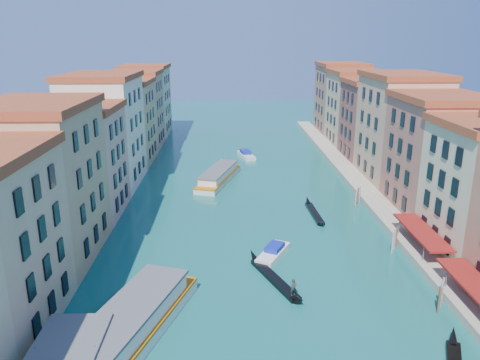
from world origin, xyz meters
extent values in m
cube|color=tan|center=(-26.00, 39.50, 9.50)|extent=(12.00, 17.00, 19.00)
cube|color=#963720|center=(-26.00, 39.50, 19.50)|extent=(12.80, 17.40, 1.00)
cube|color=tan|center=(-26.00, 55.00, 8.25)|extent=(12.00, 14.00, 16.50)
cube|color=#963720|center=(-26.00, 55.00, 17.00)|extent=(12.80, 14.40, 1.00)
cube|color=beige|center=(-26.00, 71.00, 10.00)|extent=(12.00, 18.00, 20.00)
cube|color=#963720|center=(-26.00, 71.00, 20.50)|extent=(12.80, 18.40, 1.00)
cube|color=tan|center=(-26.00, 88.00, 8.75)|extent=(12.00, 16.00, 17.50)
cube|color=#963720|center=(-26.00, 88.00, 18.00)|extent=(12.80, 16.40, 1.00)
cube|color=tan|center=(-26.00, 103.50, 9.25)|extent=(12.00, 15.00, 18.50)
cube|color=#963720|center=(-26.00, 103.50, 19.00)|extent=(12.80, 15.40, 1.00)
cube|color=#CDB58B|center=(-26.00, 119.50, 9.50)|extent=(12.00, 17.00, 19.00)
cube|color=#963720|center=(-26.00, 119.50, 19.50)|extent=(12.80, 17.40, 1.00)
cube|color=#AE6450|center=(30.00, 54.00, 9.00)|extent=(12.00, 16.00, 18.00)
cube|color=#963720|center=(30.00, 54.00, 18.50)|extent=(12.80, 16.40, 1.00)
cube|color=tan|center=(30.00, 71.00, 10.00)|extent=(12.00, 18.00, 20.00)
cube|color=#963720|center=(30.00, 71.00, 20.50)|extent=(12.80, 18.40, 1.00)
cube|color=brown|center=(30.00, 87.50, 8.75)|extent=(12.00, 15.00, 17.50)
cube|color=#963720|center=(30.00, 87.50, 18.00)|extent=(12.80, 15.40, 1.00)
cube|color=tan|center=(30.00, 103.00, 9.25)|extent=(12.00, 16.00, 18.50)
cube|color=#963720|center=(30.00, 103.00, 19.00)|extent=(12.80, 16.40, 1.00)
cube|color=#A26A53|center=(30.00, 119.50, 9.75)|extent=(12.00, 17.00, 19.50)
cube|color=#963720|center=(30.00, 119.50, 20.00)|extent=(12.80, 17.40, 1.00)
cube|color=#A29B82|center=(22.00, 65.00, 0.50)|extent=(4.00, 140.00, 1.00)
cylinder|color=#5F5E61|center=(20.80, 28.60, 1.50)|extent=(0.12, 0.12, 3.00)
cube|color=maroon|center=(22.20, 39.00, 3.00)|extent=(3.20, 12.60, 0.25)
cylinder|color=#5F5E61|center=(20.80, 34.80, 1.50)|extent=(0.12, 0.12, 3.00)
cylinder|color=#5F5E61|center=(20.80, 43.20, 1.50)|extent=(0.12, 0.12, 3.00)
cylinder|color=brown|center=(18.50, 25.00, 1.30)|extent=(0.24, 0.24, 3.20)
cylinder|color=brown|center=(19.10, 26.00, 1.30)|extent=(0.24, 0.24, 3.20)
cylinder|color=brown|center=(19.70, 27.00, 1.30)|extent=(0.24, 0.24, 3.20)
cylinder|color=brown|center=(18.50, 39.00, 1.30)|extent=(0.24, 0.24, 3.20)
cylinder|color=brown|center=(19.10, 40.00, 1.30)|extent=(0.24, 0.24, 3.20)
cylinder|color=brown|center=(19.70, 41.00, 1.30)|extent=(0.24, 0.24, 3.20)
cylinder|color=brown|center=(18.50, 57.00, 1.30)|extent=(0.24, 0.24, 3.20)
cylinder|color=brown|center=(19.10, 58.00, 1.30)|extent=(0.24, 0.24, 3.20)
cylinder|color=brown|center=(19.70, 59.00, 1.30)|extent=(0.24, 0.24, 3.20)
cube|color=white|center=(-12.44, 20.54, 0.68)|extent=(11.85, 23.07, 1.36)
cube|color=white|center=(-12.44, 20.54, 2.15)|extent=(9.91, 18.59, 1.81)
cube|color=#5F5E61|center=(-12.44, 20.54, 3.22)|extent=(10.41, 19.24, 0.28)
cube|color=#C46D0B|center=(-12.44, 20.54, 1.30)|extent=(11.91, 23.08, 0.28)
cube|color=silver|center=(-4.70, 71.76, 0.54)|extent=(8.94, 18.35, 1.08)
cube|color=white|center=(-4.70, 71.76, 1.70)|extent=(7.50, 14.78, 1.43)
cube|color=#5F5E61|center=(-4.70, 71.76, 2.56)|extent=(7.88, 15.28, 0.22)
cube|color=#C46D0B|center=(-4.70, 71.76, 1.03)|extent=(8.98, 18.36, 0.22)
cube|color=black|center=(2.35, 32.02, 0.25)|extent=(5.02, 9.88, 0.51)
cone|color=black|center=(0.21, 37.24, 0.68)|extent=(1.80, 2.49, 1.90)
cone|color=black|center=(4.50, 26.79, 0.57)|extent=(1.66, 2.12, 1.67)
imported|color=#283328|center=(3.99, 28.04, 1.43)|extent=(0.83, 0.70, 1.95)
cone|color=black|center=(17.74, 20.12, 0.66)|extent=(1.77, 2.40, 1.83)
cube|color=black|center=(10.87, 53.17, 0.23)|extent=(1.56, 9.31, 0.46)
cone|color=black|center=(10.63, 58.31, 0.62)|extent=(1.02, 2.11, 1.73)
cone|color=black|center=(11.11, 48.03, 0.51)|extent=(1.00, 1.75, 1.52)
cube|color=white|center=(2.81, 38.43, 0.40)|extent=(5.11, 7.15, 0.79)
cube|color=#1325A1|center=(3.04, 38.87, 1.09)|extent=(2.94, 3.45, 0.69)
cube|color=silver|center=(1.54, 91.10, 0.45)|extent=(4.27, 8.15, 0.89)
cube|color=#1325A1|center=(1.40, 91.64, 1.22)|extent=(2.75, 3.72, 0.78)
camera|label=1|loc=(-3.04, -16.40, 26.99)|focal=35.00mm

